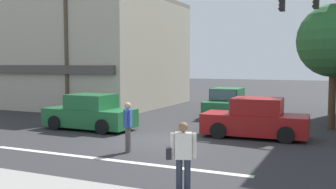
{
  "coord_description": "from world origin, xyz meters",
  "views": [
    {
      "loc": [
        6.56,
        -13.54,
        2.94
      ],
      "look_at": [
        -0.43,
        2.0,
        1.6
      ],
      "focal_mm": 42.0,
      "sensor_mm": 36.0,
      "label": 1
    }
  ],
  "objects_px": {
    "sedan_approaching_near": "(227,104)",
    "sedan_crossing_rightbound": "(255,120)",
    "street_tree": "(334,41)",
    "pedestrian_foreground_with_bag": "(182,155)",
    "utility_pole_near_left": "(66,44)",
    "traffic_light_mast": "(333,34)",
    "pedestrian_mid_crossing": "(128,124)",
    "sedan_crossing_leftbound": "(90,114)"
  },
  "relations": [
    {
      "from": "sedan_crossing_leftbound",
      "to": "sedan_approaching_near",
      "type": "height_order",
      "value": "same"
    },
    {
      "from": "sedan_approaching_near",
      "to": "sedan_crossing_rightbound",
      "type": "bearing_deg",
      "value": -64.03
    },
    {
      "from": "traffic_light_mast",
      "to": "pedestrian_foreground_with_bag",
      "type": "xyz_separation_m",
      "value": [
        -2.7,
        -9.97,
        -3.22
      ]
    },
    {
      "from": "utility_pole_near_left",
      "to": "traffic_light_mast",
      "type": "distance_m",
      "value": 14.14
    },
    {
      "from": "utility_pole_near_left",
      "to": "traffic_light_mast",
      "type": "relative_size",
      "value": 1.26
    },
    {
      "from": "street_tree",
      "to": "traffic_light_mast",
      "type": "distance_m",
      "value": 1.21
    },
    {
      "from": "sedan_approaching_near",
      "to": "pedestrian_mid_crossing",
      "type": "relative_size",
      "value": 2.48
    },
    {
      "from": "street_tree",
      "to": "pedestrian_foreground_with_bag",
      "type": "bearing_deg",
      "value": -103.68
    },
    {
      "from": "sedan_crossing_rightbound",
      "to": "pedestrian_mid_crossing",
      "type": "relative_size",
      "value": 2.5
    },
    {
      "from": "sedan_crossing_leftbound",
      "to": "pedestrian_foreground_with_bag",
      "type": "xyz_separation_m",
      "value": [
        7.17,
        -6.64,
        0.24
      ]
    },
    {
      "from": "street_tree",
      "to": "sedan_crossing_rightbound",
      "type": "bearing_deg",
      "value": -128.46
    },
    {
      "from": "sedan_crossing_leftbound",
      "to": "pedestrian_foreground_with_bag",
      "type": "relative_size",
      "value": 2.48
    },
    {
      "from": "utility_pole_near_left",
      "to": "sedan_crossing_leftbound",
      "type": "distance_m",
      "value": 6.61
    },
    {
      "from": "street_tree",
      "to": "pedestrian_foreground_with_bag",
      "type": "xyz_separation_m",
      "value": [
        -2.72,
        -11.15,
        -2.99
      ]
    },
    {
      "from": "utility_pole_near_left",
      "to": "sedan_crossing_rightbound",
      "type": "height_order",
      "value": "utility_pole_near_left"
    },
    {
      "from": "pedestrian_foreground_with_bag",
      "to": "pedestrian_mid_crossing",
      "type": "height_order",
      "value": "same"
    },
    {
      "from": "sedan_crossing_leftbound",
      "to": "utility_pole_near_left",
      "type": "bearing_deg",
      "value": 138.48
    },
    {
      "from": "street_tree",
      "to": "pedestrian_mid_crossing",
      "type": "xyz_separation_m",
      "value": [
        -6.01,
        -7.83,
        -2.99
      ]
    },
    {
      "from": "street_tree",
      "to": "pedestrian_foreground_with_bag",
      "type": "height_order",
      "value": "street_tree"
    },
    {
      "from": "traffic_light_mast",
      "to": "pedestrian_foreground_with_bag",
      "type": "bearing_deg",
      "value": -105.17
    },
    {
      "from": "sedan_approaching_near",
      "to": "traffic_light_mast",
      "type": "bearing_deg",
      "value": -31.93
    },
    {
      "from": "sedan_crossing_rightbound",
      "to": "sedan_approaching_near",
      "type": "xyz_separation_m",
      "value": [
        -2.74,
        5.63,
        0.0
      ]
    },
    {
      "from": "utility_pole_near_left",
      "to": "sedan_crossing_rightbound",
      "type": "relative_size",
      "value": 1.88
    },
    {
      "from": "street_tree",
      "to": "sedan_approaching_near",
      "type": "distance_m",
      "value": 6.72
    },
    {
      "from": "sedan_crossing_rightbound",
      "to": "pedestrian_foreground_with_bag",
      "type": "height_order",
      "value": "pedestrian_foreground_with_bag"
    },
    {
      "from": "sedan_crossing_leftbound",
      "to": "street_tree",
      "type": "bearing_deg",
      "value": 24.53
    },
    {
      "from": "sedan_approaching_near",
      "to": "pedestrian_mid_crossing",
      "type": "bearing_deg",
      "value": -93.12
    },
    {
      "from": "sedan_crossing_leftbound",
      "to": "pedestrian_foreground_with_bag",
      "type": "bearing_deg",
      "value": -42.82
    },
    {
      "from": "pedestrian_foreground_with_bag",
      "to": "pedestrian_mid_crossing",
      "type": "distance_m",
      "value": 4.68
    },
    {
      "from": "street_tree",
      "to": "traffic_light_mast",
      "type": "relative_size",
      "value": 0.9
    },
    {
      "from": "sedan_crossing_rightbound",
      "to": "street_tree",
      "type": "bearing_deg",
      "value": 51.54
    },
    {
      "from": "pedestrian_mid_crossing",
      "to": "sedan_approaching_near",
      "type": "bearing_deg",
      "value": 86.88
    },
    {
      "from": "street_tree",
      "to": "sedan_crossing_leftbound",
      "type": "height_order",
      "value": "street_tree"
    },
    {
      "from": "street_tree",
      "to": "pedestrian_foreground_with_bag",
      "type": "relative_size",
      "value": 3.34
    },
    {
      "from": "street_tree",
      "to": "pedestrian_mid_crossing",
      "type": "relative_size",
      "value": 3.34
    },
    {
      "from": "sedan_crossing_rightbound",
      "to": "sedan_approaching_near",
      "type": "distance_m",
      "value": 6.26
    },
    {
      "from": "sedan_crossing_rightbound",
      "to": "traffic_light_mast",
      "type": "bearing_deg",
      "value": 39.56
    },
    {
      "from": "utility_pole_near_left",
      "to": "pedestrian_mid_crossing",
      "type": "relative_size",
      "value": 4.7
    },
    {
      "from": "street_tree",
      "to": "sedan_crossing_rightbound",
      "type": "relative_size",
      "value": 1.34
    },
    {
      "from": "traffic_light_mast",
      "to": "sedan_crossing_rightbound",
      "type": "distance_m",
      "value": 4.93
    },
    {
      "from": "utility_pole_near_left",
      "to": "pedestrian_foreground_with_bag",
      "type": "xyz_separation_m",
      "value": [
        11.43,
        -10.42,
        -3.12
      ]
    },
    {
      "from": "utility_pole_near_left",
      "to": "traffic_light_mast",
      "type": "xyz_separation_m",
      "value": [
        14.13,
        -0.45,
        0.11
      ]
    }
  ]
}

